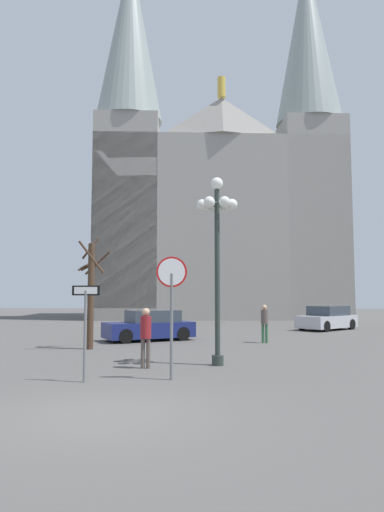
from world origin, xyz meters
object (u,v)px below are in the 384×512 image
(cathedral, at_px, (218,197))
(bare_tree, at_px, (91,291))
(stop_sign, at_px, (172,293))
(pedestrian_standing, at_px, (265,320))
(parked_car_near_silver, at_px, (327,319))
(parked_car_far_navy, at_px, (150,326))
(pedestrian_walking, at_px, (146,332))
(street_lamp, at_px, (217,233))
(one_way_arrow_sign, at_px, (85,320))

(cathedral, height_order, bare_tree, cathedral)
(stop_sign, xyz_separation_m, pedestrian_standing, (3.25, 8.89, -1.18))
(stop_sign, xyz_separation_m, bare_tree, (-3.88, 6.20, 0.10))
(parked_car_near_silver, relative_size, parked_car_far_navy, 0.94)
(cathedral, relative_size, parked_car_near_silver, 8.29)
(pedestrian_walking, bearing_deg, stop_sign, -61.46)
(stop_sign, distance_m, street_lamp, 3.27)
(one_way_arrow_sign, relative_size, pedestrian_walking, 1.36)
(stop_sign, relative_size, pedestrian_standing, 1.86)
(cathedral, relative_size, one_way_arrow_sign, 14.50)
(parked_car_far_navy, bearing_deg, one_way_arrow_sign, -90.51)
(street_lamp, relative_size, parked_car_far_navy, 1.32)
(one_way_arrow_sign, bearing_deg, parked_car_far_navy, 89.49)
(one_way_arrow_sign, xyz_separation_m, pedestrian_walking, (1.18, 2.17, -0.46))
(one_way_arrow_sign, height_order, bare_tree, bare_tree)
(stop_sign, xyz_separation_m, parked_car_far_navy, (-2.03, 9.68, -1.54))
(stop_sign, relative_size, parked_car_far_navy, 0.71)
(one_way_arrow_sign, xyz_separation_m, parked_car_near_silver, (9.92, 16.98, -0.85))
(stop_sign, xyz_separation_m, parked_car_near_silver, (7.80, 16.55, -1.53))
(one_way_arrow_sign, distance_m, bare_tree, 6.91)
(cathedral, xyz_separation_m, parked_car_near_silver, (6.63, -13.91, -10.58))
(street_lamp, distance_m, parked_car_near_silver, 15.97)
(stop_sign, bearing_deg, parked_car_near_silver, 64.75)
(stop_sign, distance_m, pedestrian_standing, 9.54)
(parked_car_near_silver, bearing_deg, pedestrian_standing, -120.71)
(parked_car_near_silver, distance_m, pedestrian_walking, 17.21)
(one_way_arrow_sign, relative_size, parked_car_near_silver, 0.57)
(cathedral, relative_size, pedestrian_walking, 19.69)
(cathedral, xyz_separation_m, street_lamp, (-0.01, -28.04, -7.20))
(parked_car_far_navy, bearing_deg, stop_sign, -78.17)
(street_lamp, distance_m, bare_tree, 6.54)
(parked_car_far_navy, height_order, pedestrian_standing, pedestrian_standing)
(parked_car_near_silver, height_order, pedestrian_walking, pedestrian_walking)
(street_lamp, height_order, parked_car_far_navy, street_lamp)
(one_way_arrow_sign, xyz_separation_m, parked_car_far_navy, (0.09, 10.11, -0.87))
(cathedral, height_order, pedestrian_standing, cathedral)
(stop_sign, bearing_deg, one_way_arrow_sign, -168.38)
(street_lamp, bearing_deg, one_way_arrow_sign, -138.96)
(parked_car_near_silver, xyz_separation_m, parked_car_far_navy, (-9.83, -6.87, -0.01))
(pedestrian_standing, bearing_deg, pedestrian_walking, -120.38)
(pedestrian_standing, bearing_deg, parked_car_near_silver, 59.29)
(cathedral, relative_size, stop_sign, 11.01)
(pedestrian_walking, bearing_deg, bare_tree, 123.30)
(street_lamp, relative_size, bare_tree, 1.31)
(parked_car_near_silver, distance_m, pedestrian_standing, 8.92)
(parked_car_near_silver, height_order, parked_car_far_navy, parked_car_near_silver)
(bare_tree, distance_m, pedestrian_standing, 7.73)
(street_lamp, distance_m, pedestrian_standing, 7.44)
(pedestrian_walking, bearing_deg, parked_car_far_navy, 97.78)
(one_way_arrow_sign, bearing_deg, street_lamp, 41.04)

